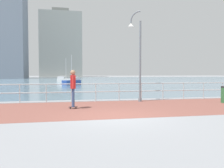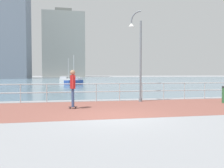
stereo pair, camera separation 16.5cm
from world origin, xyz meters
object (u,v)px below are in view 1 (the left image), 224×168
Objects in this scene: skateboarder at (73,85)px; sailboat_yellow at (72,82)px; lamppost at (137,51)px; sailboat_gray at (65,80)px.

sailboat_yellow reaches higher than skateboarder.
skateboarder is 0.42× the size of sailboat_yellow.
skateboarder is at bearing -93.17° from sailboat_yellow.
sailboat_gray is at bearing 95.63° from lamppost.
skateboarder is at bearing -91.16° from sailboat_gray.
skateboarder is 24.17m from sailboat_yellow.
lamppost is 32.15m from sailboat_gray.
sailboat_yellow is (-2.50, 21.92, -2.50)m from lamppost.
lamppost is 1.20× the size of sailboat_gray.
lamppost reaches higher than skateboarder.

